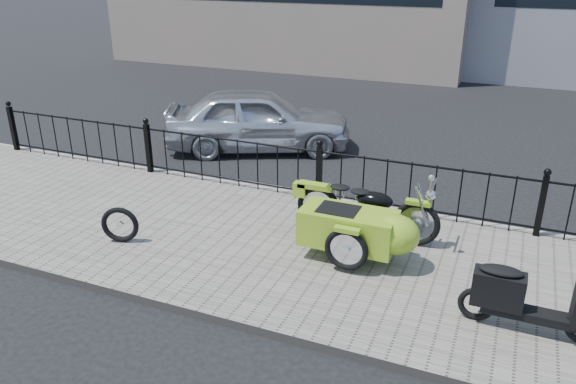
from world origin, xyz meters
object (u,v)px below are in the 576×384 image
at_px(scooter, 521,298).
at_px(sedan_car, 258,119).
at_px(motorcycle_sidecar, 363,225).
at_px(spare_tire, 120,225).

relative_size(scooter, sedan_car, 0.38).
relative_size(motorcycle_sidecar, scooter, 1.47).
bearing_deg(spare_tire, motorcycle_sidecar, 16.00).
xyz_separation_m(scooter, sedan_car, (-5.62, 4.98, 0.16)).
bearing_deg(scooter, spare_tire, -179.72).
bearing_deg(scooter, motorcycle_sidecar, 155.54).
distance_m(motorcycle_sidecar, sedan_car, 5.37).
bearing_deg(sedan_car, scooter, -156.23).
distance_m(scooter, sedan_car, 7.51).
bearing_deg(motorcycle_sidecar, spare_tire, -164.00).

